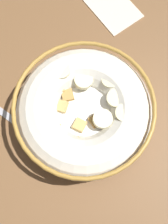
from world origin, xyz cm
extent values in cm
cube|color=brown|center=(0.00, 0.00, -1.00)|extent=(99.58, 99.58, 2.00)
cylinder|color=silver|center=(0.00, 0.00, 0.30)|extent=(10.85, 10.85, 0.60)
torus|color=silver|center=(0.00, 0.00, 3.13)|extent=(19.72, 19.72, 6.25)
torus|color=#B28438|center=(0.00, 0.00, 5.95)|extent=(19.73, 19.73, 0.60)
cylinder|color=white|center=(0.00, 0.00, 3.60)|extent=(15.97, 15.97, 0.40)
cube|color=tan|center=(5.65, 1.14, 4.31)|extent=(1.97, 2.04, 0.96)
cube|color=tan|center=(1.04, -2.05, 4.10)|extent=(2.02, 2.07, 0.90)
cube|color=tan|center=(-4.95, 0.48, 4.33)|extent=(2.33, 2.33, 0.78)
cube|color=#AD7F42|center=(1.45, 6.97, 4.37)|extent=(2.29, 2.26, 0.92)
cube|color=#B78947|center=(-3.18, -0.25, 4.13)|extent=(2.28, 2.29, 0.82)
cube|color=#AD7F42|center=(-3.62, 3.51, 4.26)|extent=(1.81, 1.75, 0.89)
cube|color=#B78947|center=(2.89, -4.18, 4.34)|extent=(1.70, 1.69, 0.74)
cube|color=#B78947|center=(-1.00, -4.90, 4.26)|extent=(2.32, 2.32, 0.81)
cube|color=#B78947|center=(2.26, -0.34, 4.08)|extent=(1.98, 1.97, 0.76)
cube|color=#AD7F42|center=(-4.02, -2.90, 4.13)|extent=(2.30, 2.30, 0.79)
cube|color=tan|center=(-2.75, -1.77, 4.07)|extent=(2.26, 2.22, 0.96)
cube|color=#B78947|center=(-4.80, -4.23, 4.35)|extent=(2.34, 2.34, 0.84)
cylinder|color=beige|center=(0.01, 5.63, 5.25)|extent=(2.93, 2.95, 1.40)
cylinder|color=#F4EABC|center=(2.92, 0.58, 5.08)|extent=(3.79, 3.76, 1.19)
cylinder|color=beige|center=(-2.87, 2.98, 5.05)|extent=(3.57, 3.57, 1.18)
cylinder|color=#F4EABC|center=(-5.99, 1.79, 5.60)|extent=(3.73, 3.76, 1.38)
cylinder|color=beige|center=(2.34, 4.09, 5.11)|extent=(3.74, 3.81, 1.33)
cylinder|color=beige|center=(4.69, 3.08, 5.46)|extent=(3.82, 3.82, 1.18)
cube|color=#A5A5AD|center=(-6.43, -7.71, 0.18)|extent=(12.77, 2.61, 0.36)
cube|color=beige|center=(-10.72, 18.30, 0.15)|extent=(12.28, 8.75, 0.30)
camera|label=1|loc=(7.13, -7.72, 40.51)|focal=42.88mm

